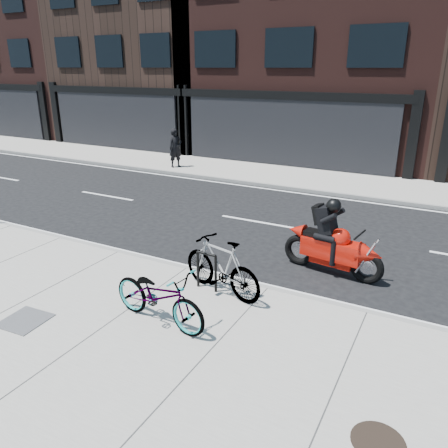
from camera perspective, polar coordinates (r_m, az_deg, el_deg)
The scene contains 13 objects.
ground at distance 11.60m, azimuth 0.35°, elevation -2.64°, with size 120.00×120.00×0.00m, color black.
sidewalk_near at distance 8.01m, azimuth -17.11°, elevation -14.24°, with size 60.00×6.00×0.13m, color gray.
sidewalk_far at distance 18.47m, azimuth 11.68°, elevation 5.74°, with size 60.00×3.50×0.13m, color gray.
building_west at distance 36.18m, azimuth -21.92°, elevation 22.20°, with size 10.00×10.00×13.50m, color black.
building_midwest at distance 29.44m, azimuth -7.80°, elevation 22.72°, with size 10.00×10.00×12.00m, color black.
building_center at distance 25.15m, azimuth 13.11°, elevation 25.80°, with size 12.00×10.00×14.50m, color black.
bike_rack at distance 8.88m, azimuth -2.28°, elevation -5.74°, with size 0.49×0.08×0.81m.
bicycle_front at distance 7.82m, azimuth -8.51°, elevation -9.25°, with size 0.71×2.03×1.07m, color gray.
bicycle_rear at distance 8.67m, azimuth -0.32°, elevation -5.52°, with size 0.56×1.97×1.18m, color gray.
motorcycle at distance 10.01m, azimuth 14.55°, elevation -2.65°, with size 2.36×0.79×1.77m.
pedestrian at distance 20.06m, azimuth -6.35°, elevation 9.82°, with size 0.63×0.41×1.72m, color black.
manhole_cover at distance 6.23m, azimuth 19.48°, elevation -25.23°, with size 0.66×0.66×0.01m, color black.
utility_grate at distance 8.81m, azimuth -24.58°, elevation -11.36°, with size 0.75×0.75×0.01m, color #434345.
Camera 1 is at (4.99, -9.49, 4.44)m, focal length 35.00 mm.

